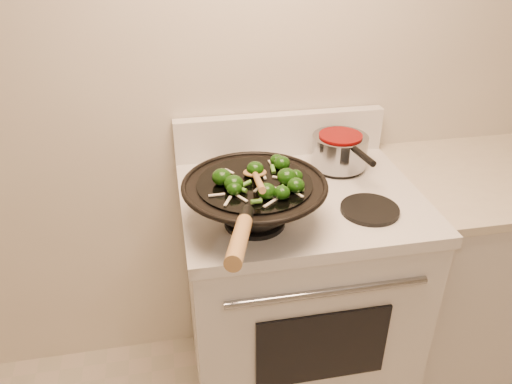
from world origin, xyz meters
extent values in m
plane|color=beige|center=(0.00, 1.50, 1.30)|extent=(3.50, 0.00, 3.50)
cube|color=white|center=(-0.01, 1.17, 0.44)|extent=(0.76, 0.64, 0.88)
cube|color=white|center=(-0.01, 1.17, 0.90)|extent=(0.78, 0.66, 0.04)
cube|color=white|center=(-0.01, 1.47, 1.00)|extent=(0.78, 0.05, 0.16)
cylinder|color=gray|center=(-0.01, 0.84, 0.78)|extent=(0.60, 0.02, 0.02)
cube|color=black|center=(-0.01, 0.84, 0.55)|extent=(0.42, 0.01, 0.28)
cylinder|color=black|center=(-0.19, 1.02, 0.93)|extent=(0.18, 0.18, 0.01)
cylinder|color=black|center=(0.17, 1.02, 0.93)|extent=(0.18, 0.18, 0.01)
cylinder|color=black|center=(-0.19, 1.32, 0.93)|extent=(0.18, 0.18, 0.01)
cylinder|color=black|center=(0.17, 1.32, 0.93)|extent=(0.18, 0.18, 0.01)
cube|color=silver|center=(0.76, 1.20, 0.44)|extent=(0.82, 0.60, 0.88)
cube|color=beige|center=(0.76, 1.20, 0.90)|extent=(0.84, 0.62, 0.03)
torus|color=black|center=(-0.19, 1.02, 1.05)|extent=(0.42, 0.42, 0.02)
cylinder|color=black|center=(-0.19, 1.02, 1.06)|extent=(0.33, 0.33, 0.01)
cylinder|color=black|center=(-0.25, 0.80, 1.10)|extent=(0.05, 0.08, 0.04)
cylinder|color=#A97842|center=(-0.29, 0.66, 1.12)|extent=(0.09, 0.22, 0.08)
ellipsoid|color=#113608|center=(-0.09, 0.95, 1.08)|extent=(0.05, 0.05, 0.04)
cylinder|color=#4D812E|center=(-0.07, 0.95, 1.06)|extent=(0.02, 0.02, 0.02)
ellipsoid|color=#113608|center=(-0.10, 1.00, 1.08)|extent=(0.06, 0.06, 0.05)
ellipsoid|color=#113608|center=(-0.18, 1.06, 1.08)|extent=(0.05, 0.05, 0.04)
ellipsoid|color=#113608|center=(-0.10, 1.11, 1.08)|extent=(0.04, 0.04, 0.04)
cylinder|color=#4D812E|center=(-0.09, 1.11, 1.06)|extent=(0.02, 0.02, 0.01)
ellipsoid|color=#113608|center=(-0.26, 0.97, 1.08)|extent=(0.04, 0.04, 0.04)
ellipsoid|color=#113608|center=(-0.25, 0.99, 1.08)|extent=(0.05, 0.05, 0.05)
ellipsoid|color=#113608|center=(-0.13, 0.92, 1.08)|extent=(0.04, 0.04, 0.04)
cylinder|color=#4D812E|center=(-0.12, 0.92, 1.06)|extent=(0.02, 0.02, 0.02)
ellipsoid|color=#113608|center=(-0.07, 1.01, 1.08)|extent=(0.04, 0.04, 0.04)
ellipsoid|color=#113608|center=(-0.10, 1.09, 1.08)|extent=(0.05, 0.05, 0.04)
ellipsoid|color=#113608|center=(-0.17, 0.93, 1.08)|extent=(0.05, 0.05, 0.04)
cylinder|color=#4D812E|center=(-0.16, 0.93, 1.06)|extent=(0.02, 0.02, 0.02)
ellipsoid|color=#113608|center=(-0.28, 1.03, 1.08)|extent=(0.06, 0.06, 0.05)
cube|color=white|center=(-0.14, 0.94, 1.06)|extent=(0.05, 0.04, 0.00)
cube|color=white|center=(-0.13, 0.97, 1.06)|extent=(0.04, 0.01, 0.00)
cube|color=white|center=(-0.19, 0.93, 1.06)|extent=(0.03, 0.04, 0.00)
cube|color=white|center=(-0.12, 1.03, 1.06)|extent=(0.04, 0.03, 0.00)
cube|color=white|center=(-0.30, 0.97, 1.06)|extent=(0.04, 0.01, 0.00)
cube|color=white|center=(-0.19, 0.98, 1.06)|extent=(0.03, 0.04, 0.00)
cube|color=white|center=(-0.24, 0.94, 1.06)|extent=(0.03, 0.04, 0.00)
cube|color=white|center=(-0.09, 0.93, 1.06)|extent=(0.03, 0.05, 0.00)
cube|color=white|center=(-0.16, 1.05, 1.06)|extent=(0.01, 0.05, 0.00)
cube|color=white|center=(-0.17, 0.90, 1.06)|extent=(0.05, 0.04, 0.00)
cube|color=white|center=(-0.12, 1.12, 1.06)|extent=(0.01, 0.05, 0.00)
cube|color=white|center=(-0.28, 0.93, 1.06)|extent=(0.03, 0.05, 0.00)
cube|color=white|center=(-0.25, 1.10, 1.06)|extent=(0.03, 0.04, 0.00)
cylinder|color=#539C32|center=(-0.23, 0.97, 1.07)|extent=(0.02, 0.03, 0.02)
cylinder|color=#539C32|center=(-0.17, 1.08, 1.07)|extent=(0.03, 0.03, 0.02)
cylinder|color=#539C32|center=(-0.21, 0.90, 1.07)|extent=(0.03, 0.02, 0.01)
cylinder|color=#539C32|center=(-0.12, 0.96, 1.07)|extent=(0.01, 0.03, 0.02)
cylinder|color=#539C32|center=(-0.22, 1.00, 1.07)|extent=(0.02, 0.03, 0.02)
cylinder|color=#539C32|center=(-0.12, 1.07, 1.07)|extent=(0.03, 0.02, 0.01)
cylinder|color=#539C32|center=(-0.09, 0.96, 1.07)|extent=(0.02, 0.02, 0.01)
sphere|color=beige|center=(-0.17, 1.11, 1.06)|extent=(0.01, 0.01, 0.01)
sphere|color=beige|center=(-0.25, 1.05, 1.06)|extent=(0.01, 0.01, 0.01)
sphere|color=beige|center=(-0.12, 0.97, 1.06)|extent=(0.01, 0.01, 0.01)
ellipsoid|color=#A97842|center=(-0.18, 1.06, 1.07)|extent=(0.07, 0.06, 0.02)
cylinder|color=#A97842|center=(-0.20, 0.92, 1.12)|extent=(0.05, 0.27, 0.11)
cylinder|color=gray|center=(0.17, 1.32, 0.99)|extent=(0.20, 0.20, 0.11)
cylinder|color=#730505|center=(0.17, 1.32, 1.05)|extent=(0.15, 0.15, 0.01)
cylinder|color=black|center=(0.19, 1.16, 1.04)|extent=(0.04, 0.12, 0.02)
camera|label=1|loc=(-0.42, -0.19, 1.74)|focal=35.00mm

